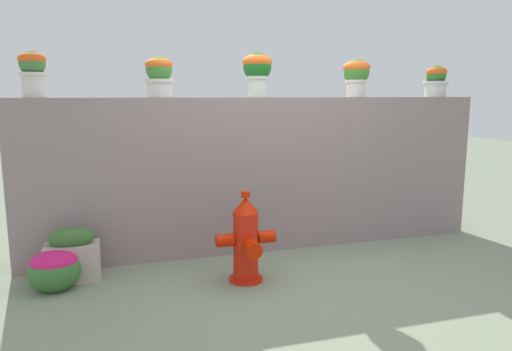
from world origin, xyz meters
TOP-DOWN VIEW (x-y plane):
  - ground_plane at (0.00, 0.00)m, footprint 24.00×24.00m
  - stone_wall at (0.00, 1.02)m, footprint 4.88×0.37m
  - potted_plant_0 at (-2.16, 1.01)m, footprint 0.24×0.24m
  - potted_plant_1 at (-1.04, 1.04)m, footprint 0.28×0.28m
  - potted_plant_2 at (-0.05, 1.05)m, footprint 0.30×0.30m
  - potted_plant_3 at (1.10, 1.06)m, footprint 0.30×0.30m
  - potted_plant_4 at (2.11, 1.03)m, footprint 0.28×0.28m
  - fire_hydrant at (-0.43, 0.13)m, footprint 0.53×0.43m
  - flower_bush_left at (-2.03, 0.42)m, footprint 0.43×0.38m
  - planter_box at (-1.89, 0.58)m, footprint 0.46×0.24m

SIDE VIEW (x-z plane):
  - ground_plane at x=0.00m, z-range 0.00..0.00m
  - flower_bush_left at x=-2.03m, z-range 0.01..0.36m
  - planter_box at x=-1.89m, z-range -0.01..0.47m
  - fire_hydrant at x=-0.43m, z-range -0.04..0.76m
  - stone_wall at x=0.00m, z-range 0.00..1.60m
  - potted_plant_4 at x=2.11m, z-range 1.62..1.97m
  - potted_plant_1 at x=-1.04m, z-range 1.63..2.02m
  - potted_plant_0 at x=-2.16m, z-range 1.64..2.05m
  - potted_plant_3 at x=1.10m, z-range 1.65..2.06m
  - potted_plant_2 at x=-0.05m, z-range 1.66..2.11m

